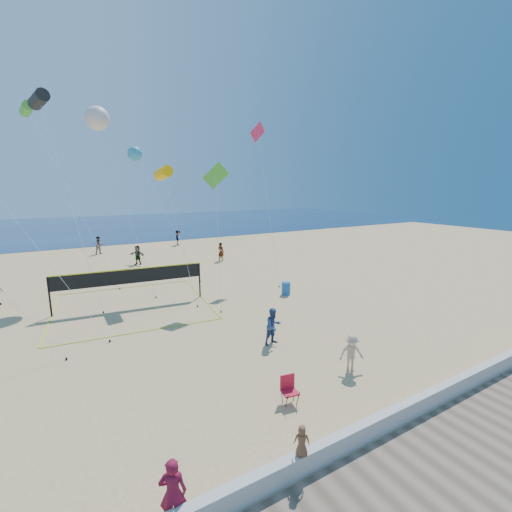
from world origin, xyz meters
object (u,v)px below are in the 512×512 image
trash_barrel (286,288)px  volleyball_net (130,281)px  woman (173,493)px  camp_chair (289,388)px

trash_barrel → volleyball_net: volleyball_net is taller
woman → volleyball_net: 15.20m
volleyball_net → woman: bearing=-91.6°
camp_chair → woman: bearing=-144.0°
trash_barrel → volleyball_net: (-9.55, 2.90, 1.17)m
trash_barrel → volleyball_net: bearing=163.1°
trash_barrel → volleyball_net: 10.05m
woman → trash_barrel: (11.48, 12.16, -0.38)m
woman → camp_chair: bearing=-131.3°
camp_chair → trash_barrel: size_ratio=1.23×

